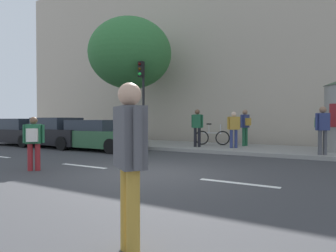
{
  "coord_description": "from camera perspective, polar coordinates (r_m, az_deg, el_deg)",
  "views": [
    {
      "loc": [
        4.27,
        -6.33,
        1.41
      ],
      "look_at": [
        -0.57,
        2.0,
        1.21
      ],
      "focal_mm": 30.91,
      "sensor_mm": 36.0,
      "label": 1
    }
  ],
  "objects": [
    {
      "name": "pedestrian_in_dark_shirt",
      "position": [
        11.88,
        28.13,
        0.01
      ],
      "size": [
        0.51,
        0.51,
        1.76
      ],
      "color": "#4C4C51",
      "rests_on": "sidewalk_curb"
    },
    {
      "name": "parked_car_blue",
      "position": [
        15.95,
        -20.79,
        -1.34
      ],
      "size": [
        4.13,
        2.08,
        1.53
      ],
      "color": "black",
      "rests_on": "ground_plane"
    },
    {
      "name": "lane_markings",
      "position": [
        7.76,
        -3.81,
        -9.26
      ],
      "size": [
        25.8,
        0.16,
        0.01
      ],
      "color": "silver",
      "rests_on": "ground_plane"
    },
    {
      "name": "ground_plane",
      "position": [
        7.76,
        -3.81,
        -9.29
      ],
      "size": [
        80.0,
        80.0,
        0.0
      ],
      "primitive_type": "plane",
      "color": "#38383A"
    },
    {
      "name": "traffic_light",
      "position": [
        14.25,
        -5.13,
        7.26
      ],
      "size": [
        0.24,
        0.45,
        4.1
      ],
      "color": "black",
      "rests_on": "sidewalk_curb"
    },
    {
      "name": "pedestrian_in_light_jacket",
      "position": [
        8.85,
        -24.99,
        -2.36
      ],
      "size": [
        0.5,
        0.51,
        1.5
      ],
      "color": "maroon",
      "rests_on": "ground_plane"
    },
    {
      "name": "pedestrian_near_pole",
      "position": [
        13.39,
        12.82,
        -0.12
      ],
      "size": [
        0.5,
        0.47,
        1.64
      ],
      "color": "navy",
      "rests_on": "sidewalk_curb"
    },
    {
      "name": "pedestrian_tallest",
      "position": [
        14.57,
        15.0,
        0.33
      ],
      "size": [
        0.48,
        0.55,
        1.77
      ],
      "color": "#1E5938",
      "rests_on": "sidewalk_curb"
    },
    {
      "name": "street_tree",
      "position": [
        16.66,
        -7.48,
        13.89
      ],
      "size": [
        4.58,
        4.58,
        6.9
      ],
      "color": "brown",
      "rests_on": "sidewalk_curb"
    },
    {
      "name": "parked_car_silver",
      "position": [
        18.2,
        -26.7,
        -1.15
      ],
      "size": [
        4.06,
        2.06,
        1.49
      ],
      "color": "black",
      "rests_on": "ground_plane"
    },
    {
      "name": "pedestrian_in_red_top",
      "position": [
        13.63,
        5.79,
        0.22
      ],
      "size": [
        0.56,
        0.31,
        1.77
      ],
      "color": "black",
      "rests_on": "sidewalk_curb"
    },
    {
      "name": "bicycle_leaning",
      "position": [
        14.81,
        8.68,
        -2.21
      ],
      "size": [
        1.72,
        0.53,
        1.09
      ],
      "color": "black",
      "rests_on": "sidewalk_curb"
    },
    {
      "name": "sidewalk_curb",
      "position": [
        14.06,
        12.4,
        -4.31
      ],
      "size": [
        36.0,
        4.0,
        0.15
      ],
      "primitive_type": "cube",
      "color": "gray",
      "rests_on": "ground_plane"
    },
    {
      "name": "pedestrian_with_bag",
      "position": [
        3.06,
        -7.56,
        -5.15
      ],
      "size": [
        0.54,
        0.46,
        1.8
      ],
      "color": "#B78C33",
      "rests_on": "ground_plane"
    },
    {
      "name": "parked_car_red",
      "position": [
        13.92,
        -13.76,
        -1.83
      ],
      "size": [
        4.28,
        1.91,
        1.41
      ],
      "color": "#2D5938",
      "rests_on": "ground_plane"
    },
    {
      "name": "building_backdrop",
      "position": [
        19.32,
        17.15,
        14.21
      ],
      "size": [
        36.0,
        5.0,
        11.58
      ],
      "primitive_type": "cube",
      "color": "#B7A893",
      "rests_on": "ground_plane"
    }
  ]
}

